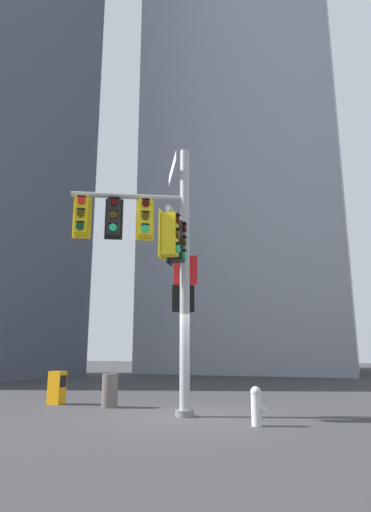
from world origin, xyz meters
TOP-DOWN VIEW (x-y plane):
  - ground at (0.00, 0.00)m, footprint 120.00×120.00m
  - building_mid_block at (-3.96, 26.40)m, footprint 15.68×15.68m
  - signal_pole_assembly at (-0.55, -0.59)m, footprint 3.20×2.37m
  - fire_hydrant at (1.95, -0.68)m, footprint 0.33×0.23m
  - newspaper_box at (-4.62, 0.91)m, footprint 0.45×0.36m
  - trash_bin at (-2.70, 0.87)m, footprint 0.46×0.46m

SIDE VIEW (x-z plane):
  - ground at x=0.00m, z-range 0.00..0.00m
  - fire_hydrant at x=1.95m, z-range 0.02..0.84m
  - trash_bin at x=-2.70m, z-range 0.00..0.93m
  - newspaper_box at x=-4.62m, z-range 0.00..0.98m
  - signal_pole_assembly at x=-0.55m, z-range 0.68..7.77m
  - building_mid_block at x=-3.96m, z-range 0.00..52.66m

